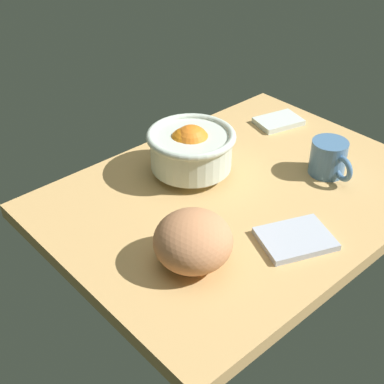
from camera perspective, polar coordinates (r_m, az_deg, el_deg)
ground_plane at (r=114.48cm, az=5.14°, el=-0.55°), size 79.35×58.73×3.00cm
fruit_bowl at (r=115.66cm, az=-0.15°, el=4.67°), size 19.04×19.04×11.46cm
bread_loaf at (r=92.88cm, az=0.11°, el=-5.16°), size 19.71×19.72×9.87cm
napkin_folded at (r=101.78cm, az=10.83°, el=-4.86°), size 15.95×14.32×1.25cm
napkin_spare at (r=140.17cm, az=9.09°, el=7.35°), size 12.82×10.29×1.37cm
mug at (r=120.49cm, az=14.24°, el=3.46°), size 7.82×11.61×7.74cm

